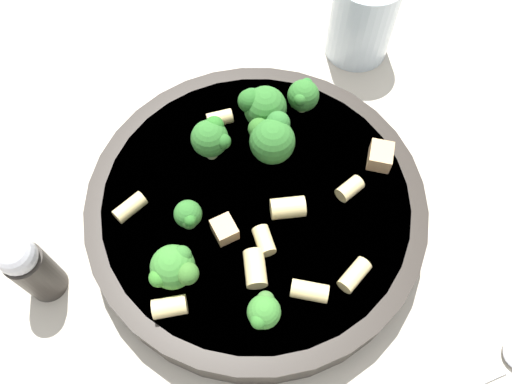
{
  "coord_description": "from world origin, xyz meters",
  "views": [
    {
      "loc": [
        0.17,
        0.09,
        0.41
      ],
      "look_at": [
        0.0,
        0.0,
        0.05
      ],
      "focal_mm": 35.0,
      "sensor_mm": 36.0,
      "label": 1
    }
  ],
  "objects_px": {
    "rigatoni_3": "(354,275)",
    "chicken_chunk_0": "(224,229)",
    "broccoli_floret_3": "(188,216)",
    "pepper_shaker": "(31,268)",
    "rigatoni_5": "(220,118)",
    "rigatoni_4": "(309,291)",
    "rigatoni_7": "(255,269)",
    "rigatoni_6": "(264,241)",
    "spoon": "(509,363)",
    "chicken_chunk_1": "(380,156)",
    "drinking_glass": "(366,24)",
    "rigatoni_8": "(130,207)",
    "broccoli_floret_0": "(211,138)",
    "pasta_bowl": "(256,206)",
    "broccoli_floret_6": "(262,106)",
    "rigatoni_1": "(288,208)",
    "rigatoni_2": "(350,189)",
    "broccoli_floret_5": "(174,267)",
    "broccoli_floret_1": "(272,138)",
    "broccoli_floret_2": "(264,311)",
    "rigatoni_0": "(170,307)",
    "broccoli_floret_4": "(304,96)"
  },
  "relations": [
    {
      "from": "rigatoni_0",
      "to": "rigatoni_6",
      "type": "height_order",
      "value": "same"
    },
    {
      "from": "rigatoni_8",
      "to": "pasta_bowl",
      "type": "bearing_deg",
      "value": 124.94
    },
    {
      "from": "rigatoni_2",
      "to": "rigatoni_3",
      "type": "distance_m",
      "value": 0.08
    },
    {
      "from": "rigatoni_5",
      "to": "pepper_shaker",
      "type": "bearing_deg",
      "value": -16.91
    },
    {
      "from": "chicken_chunk_1",
      "to": "spoon",
      "type": "distance_m",
      "value": 0.19
    },
    {
      "from": "broccoli_floret_3",
      "to": "chicken_chunk_1",
      "type": "bearing_deg",
      "value": 138.95
    },
    {
      "from": "rigatoni_5",
      "to": "broccoli_floret_0",
      "type": "bearing_deg",
      "value": 19.9
    },
    {
      "from": "rigatoni_3",
      "to": "rigatoni_5",
      "type": "bearing_deg",
      "value": -115.74
    },
    {
      "from": "broccoli_floret_1",
      "to": "chicken_chunk_0",
      "type": "distance_m",
      "value": 0.09
    },
    {
      "from": "rigatoni_3",
      "to": "rigatoni_8",
      "type": "distance_m",
      "value": 0.19
    },
    {
      "from": "broccoli_floret_1",
      "to": "broccoli_floret_5",
      "type": "xyz_separation_m",
      "value": [
        0.13,
        -0.01,
        -0.0
      ]
    },
    {
      "from": "drinking_glass",
      "to": "broccoli_floret_0",
      "type": "bearing_deg",
      "value": -15.54
    },
    {
      "from": "broccoli_floret_3",
      "to": "drinking_glass",
      "type": "relative_size",
      "value": 0.32
    },
    {
      "from": "broccoli_floret_2",
      "to": "rigatoni_7",
      "type": "xyz_separation_m",
      "value": [
        -0.03,
        -0.02,
        -0.02
      ]
    },
    {
      "from": "rigatoni_7",
      "to": "rigatoni_8",
      "type": "distance_m",
      "value": 0.12
    },
    {
      "from": "chicken_chunk_0",
      "to": "broccoli_floret_5",
      "type": "bearing_deg",
      "value": -16.09
    },
    {
      "from": "broccoli_floret_0",
      "to": "broccoli_floret_1",
      "type": "distance_m",
      "value": 0.05
    },
    {
      "from": "broccoli_floret_3",
      "to": "rigatoni_7",
      "type": "relative_size",
      "value": 1.0
    },
    {
      "from": "rigatoni_3",
      "to": "rigatoni_7",
      "type": "xyz_separation_m",
      "value": [
        0.03,
        -0.07,
        0.0
      ]
    },
    {
      "from": "broccoli_floret_3",
      "to": "pepper_shaker",
      "type": "bearing_deg",
      "value": -44.06
    },
    {
      "from": "broccoli_floret_1",
      "to": "rigatoni_0",
      "type": "relative_size",
      "value": 1.73
    },
    {
      "from": "rigatoni_8",
      "to": "spoon",
      "type": "bearing_deg",
      "value": 96.98
    },
    {
      "from": "broccoli_floret_1",
      "to": "pasta_bowl",
      "type": "bearing_deg",
      "value": 11.01
    },
    {
      "from": "rigatoni_7",
      "to": "spoon",
      "type": "xyz_separation_m",
      "value": [
        -0.04,
        0.21,
        -0.04
      ]
    },
    {
      "from": "pasta_bowl",
      "to": "chicken_chunk_1",
      "type": "bearing_deg",
      "value": 136.81
    },
    {
      "from": "rigatoni_0",
      "to": "drinking_glass",
      "type": "xyz_separation_m",
      "value": [
        -0.35,
        0.02,
        -0.01
      ]
    },
    {
      "from": "pasta_bowl",
      "to": "pepper_shaker",
      "type": "relative_size",
      "value": 3.53
    },
    {
      "from": "rigatoni_4",
      "to": "rigatoni_7",
      "type": "height_order",
      "value": "rigatoni_7"
    },
    {
      "from": "chicken_chunk_1",
      "to": "rigatoni_8",
      "type": "bearing_deg",
      "value": -48.87
    },
    {
      "from": "broccoli_floret_2",
      "to": "rigatoni_1",
      "type": "distance_m",
      "value": 0.09
    },
    {
      "from": "broccoli_floret_2",
      "to": "rigatoni_8",
      "type": "distance_m",
      "value": 0.14
    },
    {
      "from": "chicken_chunk_1",
      "to": "drinking_glass",
      "type": "distance_m",
      "value": 0.17
    },
    {
      "from": "rigatoni_4",
      "to": "pasta_bowl",
      "type": "bearing_deg",
      "value": -126.07
    },
    {
      "from": "rigatoni_5",
      "to": "rigatoni_3",
      "type": "bearing_deg",
      "value": 64.26
    },
    {
      "from": "rigatoni_6",
      "to": "pepper_shaker",
      "type": "relative_size",
      "value": 0.28
    },
    {
      "from": "rigatoni_3",
      "to": "chicken_chunk_0",
      "type": "xyz_separation_m",
      "value": [
        0.01,
        -0.11,
        0.0
      ]
    },
    {
      "from": "rigatoni_6",
      "to": "spoon",
      "type": "distance_m",
      "value": 0.21
    },
    {
      "from": "rigatoni_4",
      "to": "rigatoni_7",
      "type": "distance_m",
      "value": 0.04
    },
    {
      "from": "rigatoni_5",
      "to": "rigatoni_4",
      "type": "bearing_deg",
      "value": 52.54
    },
    {
      "from": "chicken_chunk_0",
      "to": "drinking_glass",
      "type": "height_order",
      "value": "drinking_glass"
    },
    {
      "from": "rigatoni_5",
      "to": "rigatoni_8",
      "type": "relative_size",
      "value": 0.84
    },
    {
      "from": "broccoli_floret_3",
      "to": "rigatoni_2",
      "type": "bearing_deg",
      "value": 130.82
    },
    {
      "from": "rigatoni_0",
      "to": "chicken_chunk_0",
      "type": "bearing_deg",
      "value": 176.36
    },
    {
      "from": "rigatoni_2",
      "to": "broccoli_floret_1",
      "type": "bearing_deg",
      "value": -92.37
    },
    {
      "from": "rigatoni_1",
      "to": "rigatoni_2",
      "type": "distance_m",
      "value": 0.06
    },
    {
      "from": "broccoli_floret_0",
      "to": "pasta_bowl",
      "type": "bearing_deg",
      "value": 69.17
    },
    {
      "from": "pasta_bowl",
      "to": "rigatoni_2",
      "type": "xyz_separation_m",
      "value": [
        -0.04,
        0.07,
        0.02
      ]
    },
    {
      "from": "chicken_chunk_1",
      "to": "rigatoni_4",
      "type": "bearing_deg",
      "value": -1.28
    },
    {
      "from": "broccoli_floret_4",
      "to": "broccoli_floret_2",
      "type": "bearing_deg",
      "value": 17.3
    },
    {
      "from": "broccoli_floret_6",
      "to": "pepper_shaker",
      "type": "bearing_deg",
      "value": -23.35
    }
  ]
}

